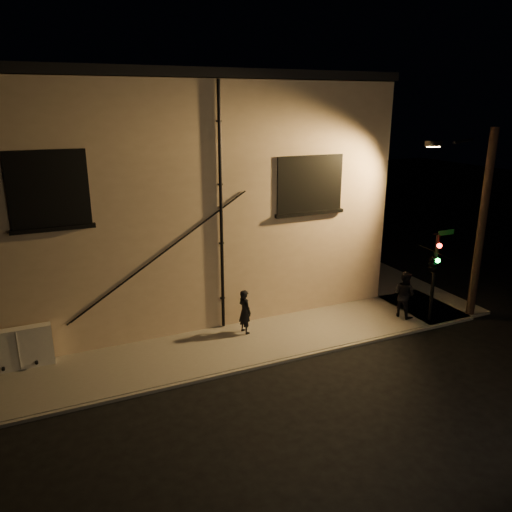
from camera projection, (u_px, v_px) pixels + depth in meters
name	position (u px, v px, depth m)	size (l,w,h in m)	color
ground	(308.00, 356.00, 15.97)	(90.00, 90.00, 0.00)	black
sidewalk	(281.00, 301.00, 20.26)	(21.00, 16.00, 0.12)	slate
building	(145.00, 184.00, 21.34)	(16.20, 12.23, 8.80)	beige
utility_cabinet	(18.00, 349.00, 14.82)	(1.95, 0.33, 1.28)	white
pedestrian_a	(245.00, 311.00, 17.10)	(0.57, 0.38, 1.57)	black
pedestrian_b	(404.00, 294.00, 18.39)	(0.85, 0.66, 1.75)	black
traffic_signal	(433.00, 263.00, 17.52)	(1.25, 1.97, 3.36)	black
streetlamp_pole	(479.00, 220.00, 17.86)	(2.02, 1.39, 6.97)	black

